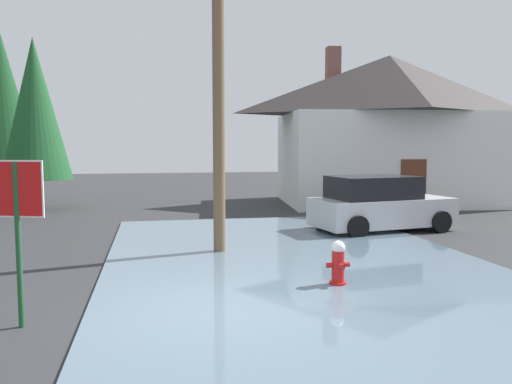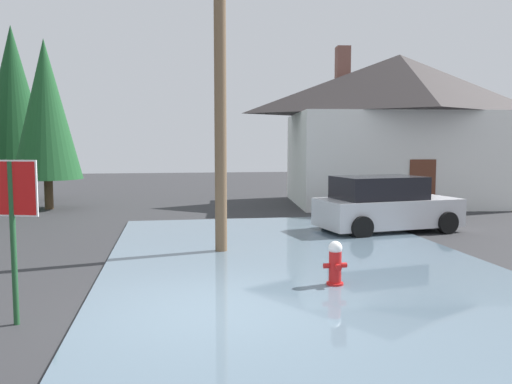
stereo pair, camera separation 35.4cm
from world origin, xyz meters
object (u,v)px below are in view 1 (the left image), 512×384
object	(u,v)px
utility_pole	(218,41)
pine_tree_tall_left	(35,109)
stop_sign_near	(17,208)
fire_hydrant	(338,264)
house	(388,127)
parked_car	(379,205)
pine_tree_short_left	(0,98)

from	to	relation	value
utility_pole	pine_tree_tall_left	world-z (taller)	utility_pole
utility_pole	stop_sign_near	bearing A→B (deg)	-127.38
fire_hydrant	house	world-z (taller)	house
stop_sign_near	parked_car	xyz separation A→B (m)	(8.43, 6.69, -0.91)
fire_hydrant	parked_car	world-z (taller)	parked_car
pine_tree_tall_left	parked_car	bearing A→B (deg)	-33.36
house	parked_car	world-z (taller)	house
utility_pole	house	world-z (taller)	utility_pole
pine_tree_tall_left	pine_tree_short_left	size ratio (longest dim) A/B	0.85
utility_pole	house	distance (m)	12.72
fire_hydrant	pine_tree_short_left	size ratio (longest dim) A/B	0.11
fire_hydrant	stop_sign_near	bearing A→B (deg)	-168.00
pine_tree_short_left	stop_sign_near	bearing A→B (deg)	-74.78
utility_pole	pine_tree_short_left	distance (m)	15.30
stop_sign_near	pine_tree_tall_left	size ratio (longest dim) A/B	0.35
pine_tree_tall_left	pine_tree_short_left	xyz separation A→B (m)	(-2.13, 3.44, 0.70)
house	pine_tree_short_left	bearing A→B (deg)	167.36
stop_sign_near	pine_tree_tall_left	world-z (taller)	pine_tree_tall_left
utility_pole	house	size ratio (longest dim) A/B	0.93
house	pine_tree_tall_left	xyz separation A→B (m)	(-14.54, 0.30, 0.61)
fire_hydrant	house	xyz separation A→B (m)	(6.86, 12.57, 2.90)
parked_car	pine_tree_short_left	world-z (taller)	pine_tree_short_left
utility_pole	pine_tree_tall_left	size ratio (longest dim) A/B	1.42
stop_sign_near	fire_hydrant	distance (m)	5.34
parked_car	pine_tree_short_left	size ratio (longest dim) A/B	0.55
fire_hydrant	parked_car	distance (m)	6.54
fire_hydrant	utility_pole	distance (m)	5.84
parked_car	pine_tree_tall_left	world-z (taller)	pine_tree_tall_left
house	fire_hydrant	bearing A→B (deg)	-118.65
stop_sign_near	pine_tree_short_left	size ratio (longest dim) A/B	0.30
stop_sign_near	fire_hydrant	xyz separation A→B (m)	(5.08, 1.08, -1.27)
fire_hydrant	pine_tree_tall_left	bearing A→B (deg)	120.81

